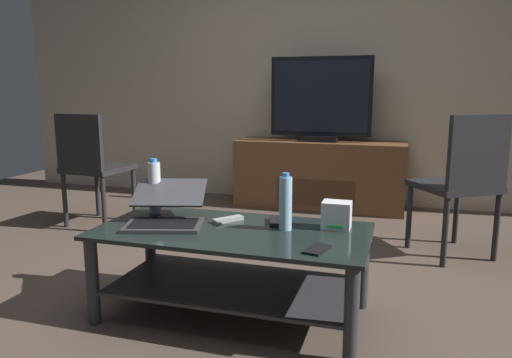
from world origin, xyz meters
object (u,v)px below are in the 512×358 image
tv_remote (228,219)px  side_chair (91,163)px  coffee_table (232,256)px  water_bottle_far (285,203)px  soundbar_remote (274,221)px  laptop (166,211)px  cell_phone (317,249)px  television (321,101)px  router_box (337,215)px  media_cabinet (319,174)px  dining_chair (463,178)px  water_bottle_near (155,187)px

tv_remote → side_chair: bearing=-175.4°
coffee_table → water_bottle_far: water_bottle_far is taller
tv_remote → soundbar_remote: 0.23m
laptop → cell_phone: (0.78, -0.19, -0.05)m
laptop → soundbar_remote: size_ratio=3.09×
cell_phone → soundbar_remote: bearing=141.6°
coffee_table → soundbar_remote: soundbar_remote is taller
television → router_box: television is taller
media_cabinet → side_chair: 1.99m
tv_remote → coffee_table: bearing=-23.7°
television → dining_chair: size_ratio=0.97×
water_bottle_near → soundbar_remote: (0.66, -0.01, -0.13)m
dining_chair → side_chair: dining_chair is taller
coffee_table → media_cabinet: size_ratio=0.84×
coffee_table → tv_remote: size_ratio=8.00×
water_bottle_near → dining_chair: bearing=32.0°
television → tv_remote: bearing=-92.5°
dining_chair → water_bottle_far: 1.42m
router_box → water_bottle_near: water_bottle_near is taller
dining_chair → tv_remote: dining_chair is taller
coffee_table → router_box: (0.47, 0.16, 0.20)m
side_chair → laptop: (1.24, -1.13, -0.02)m
television → water_bottle_far: television is taller
coffee_table → media_cabinet: 2.29m
coffee_table → water_bottle_near: bearing=161.2°
television → water_bottle_near: (-0.52, -2.10, -0.41)m
router_box → soundbar_remote: 0.31m
water_bottle_near → tv_remote: size_ratio=1.83×
side_chair → water_bottle_far: side_chair is taller
coffee_table → water_bottle_near: 0.59m
laptop → router_box: (0.81, 0.15, 0.01)m
laptop → water_bottle_near: (-0.15, 0.16, 0.08)m
router_box → water_bottle_near: (-0.96, 0.01, 0.07)m
cell_phone → television: bearing=112.5°
television → soundbar_remote: television is taller
coffee_table → water_bottle_near: size_ratio=4.38×
television → router_box: 2.21m
laptop → tv_remote: bearing=22.4°
coffee_table → laptop: bearing=178.5°
coffee_table → laptop: laptop is taller
dining_chair → laptop: (-1.47, -1.17, -0.04)m
water_bottle_near → media_cabinet: bearing=76.2°
coffee_table → television: bearing=89.3°
coffee_table → laptop: 0.40m
television → water_bottle_near: size_ratio=3.09×
coffee_table → soundbar_remote: 0.27m
water_bottle_far → laptop: bearing=-174.1°
coffee_table → water_bottle_near: (-0.49, 0.17, 0.27)m
dining_chair → soundbar_remote: size_ratio=5.82×
media_cabinet → water_bottle_far: water_bottle_far is taller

